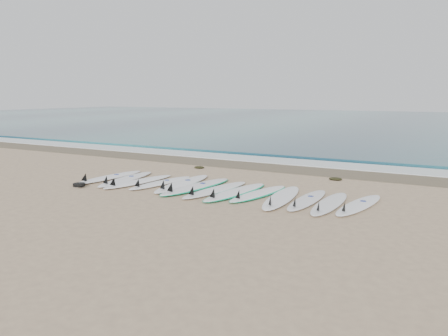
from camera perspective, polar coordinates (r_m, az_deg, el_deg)
The scene contains 21 objects.
ground at distance 11.31m, azimuth -0.94°, elevation -2.99°, with size 120.00×120.00×0.00m, color tan.
ocean at distance 42.52m, azimuth 21.34°, elevation 5.60°, with size 120.00×55.00×0.03m, color #245C69.
wet_sand_band at distance 14.95m, azimuth 6.84°, elevation 0.05°, with size 120.00×1.80×0.01m, color brown.
foam_band at distance 16.24m, azimuth 8.69°, elevation 0.81°, with size 120.00×1.40×0.04m, color silver.
wave_crest at distance 17.64m, azimuth 10.36°, elevation 1.55°, with size 120.00×1.00×0.10m, color #245C69.
surfboard_0 at distance 13.32m, azimuth -14.87°, elevation -1.15°, with size 0.69×2.57×0.33m.
surfboard_1 at distance 12.89m, azimuth -12.81°, elevation -1.41°, with size 0.82×2.61×0.33m.
surfboard_2 at distance 12.46m, azimuth -11.24°, elevation -1.74°, with size 0.87×2.54×0.32m.
surfboard_3 at distance 12.20m, azimuth -8.43°, elevation -1.92°, with size 0.81×2.39×0.30m.
surfboard_4 at distance 11.99m, azimuth -5.57°, elevation -2.02°, with size 0.77×2.80×0.35m.
surfboard_5 at distance 11.60m, azimuth -3.76°, elevation -2.43°, with size 1.00×2.80×0.35m.
surfboard_6 at distance 11.17m, azimuth -1.27°, elevation -2.86°, with size 0.90×2.62×0.33m.
surfboard_7 at distance 10.94m, azimuth 1.43°, elevation -3.16°, with size 0.94×2.65×0.33m.
surfboard_8 at distance 10.82m, azimuth 4.46°, elevation -3.35°, with size 0.96×2.42×0.30m.
surfboard_9 at distance 10.42m, azimuth 7.45°, elevation -3.83°, with size 0.85×2.72×0.34m.
surfboard_10 at distance 10.29m, azimuth 10.73°, elevation -4.12°, with size 0.51×2.36×0.30m.
surfboard_11 at distance 10.06m, azimuth 13.54°, elevation -4.53°, with size 0.50×2.43×0.31m.
surfboard_12 at distance 10.11m, azimuth 17.13°, elevation -4.62°, with size 0.86×2.42×0.30m.
seaweed_near at distance 14.77m, azimuth -3.27°, elevation 0.10°, with size 0.36×0.28×0.07m, color black.
seaweed_far at distance 13.12m, azimuth 14.36°, elevation -1.37°, with size 0.38×0.30×0.07m, color black.
leash_coil at distance 12.45m, azimuth -18.35°, elevation -2.09°, with size 0.46×0.36×0.11m.
Camera 1 is at (5.46, -9.60, 2.45)m, focal length 35.00 mm.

